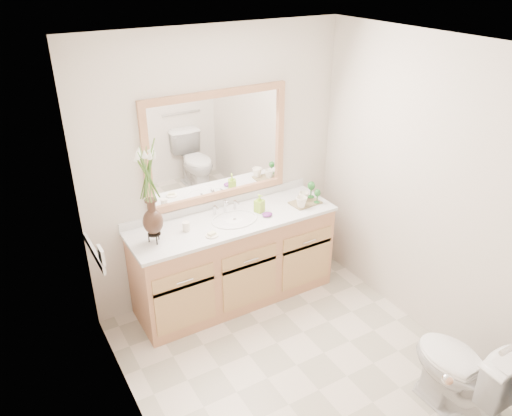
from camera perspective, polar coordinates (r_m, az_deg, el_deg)
floor at (r=4.11m, az=4.66°, el=-17.46°), size 2.60×2.60×0.00m
ceiling at (r=2.97m, az=6.46°, el=17.71°), size 2.40×2.60×0.02m
wall_back at (r=4.38m, az=-4.45°, el=4.55°), size 2.40×0.02×2.40m
wall_front at (r=2.64m, az=22.46°, el=-14.86°), size 2.40×0.02×2.40m
wall_left at (r=2.94m, az=-14.28°, el=-8.65°), size 0.02×2.60×2.40m
wall_right at (r=4.13m, az=19.15°, el=1.56°), size 0.02×2.60×2.40m
vanity at (r=4.53m, az=-2.48°, el=-6.04°), size 1.80×0.55×0.80m
counter at (r=4.32m, az=-2.59°, el=-1.42°), size 1.84×0.57×0.03m
sink at (r=4.32m, az=-2.47°, el=-1.97°), size 0.38×0.34×0.23m
mirror at (r=4.29m, az=-4.42°, el=6.98°), size 1.32×0.04×0.97m
switch_plate at (r=3.69m, az=-17.27°, el=-5.17°), size 0.02×0.12×0.12m
door at (r=2.60m, az=16.94°, el=-20.68°), size 0.80×0.03×2.00m
toilet at (r=3.79m, az=22.52°, el=-16.98°), size 0.42×0.75×0.74m
flower_vase at (r=3.81m, az=-12.17°, el=2.95°), size 0.19×0.19×0.77m
tumbler at (r=4.15m, az=-7.99°, el=-2.10°), size 0.06×0.06×0.08m
soap_dish at (r=4.06m, az=-5.08°, el=-3.08°), size 0.10×0.10×0.03m
soap_bottle at (r=4.39m, az=0.39°, el=0.45°), size 0.09×0.09×0.15m
purple_dish at (r=4.34m, az=1.30°, el=-0.74°), size 0.11×0.10×0.03m
tray at (r=4.59m, az=5.64°, el=0.61°), size 0.28×0.20×0.01m
mug_left at (r=4.48m, az=5.21°, el=0.73°), size 0.13×0.13×0.10m
mug_right at (r=4.59m, az=5.48°, el=1.35°), size 0.12×0.12×0.09m
goblet_front at (r=4.55m, az=7.03°, el=1.64°), size 0.06×0.06×0.13m
goblet_back at (r=4.64m, az=6.33°, el=2.44°), size 0.07×0.07×0.16m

